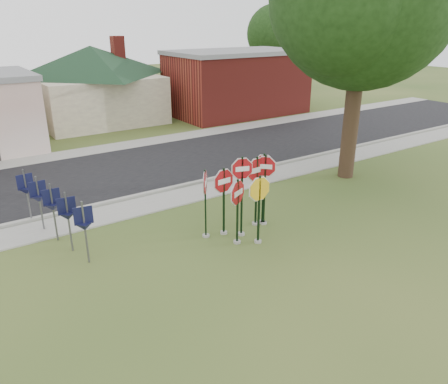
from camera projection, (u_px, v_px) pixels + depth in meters
ground at (270, 250)px, 13.89m from camera, size 120.00×120.00×0.00m
sidewalk_near at (185, 196)px, 18.11m from camera, size 60.00×1.60×0.06m
road at (140, 168)px, 21.58m from camera, size 60.00×7.00×0.04m
sidewalk_far at (109, 148)px, 24.88m from camera, size 60.00×1.60×0.06m
curb at (173, 188)px, 18.87m from camera, size 60.00×0.20×0.14m
stop_sign_center at (242, 186)px, 14.22m from camera, size 0.96×0.32×2.88m
stop_sign_yellow at (259, 200)px, 13.83m from camera, size 1.11×0.24×2.44m
stop_sign_left at (238, 203)px, 13.82m from camera, size 1.01×0.49×2.33m
stop_sign_right at (265, 181)px, 15.09m from camera, size 0.72×0.72×2.67m
stop_sign_back_right at (257, 181)px, 15.03m from camera, size 1.17×0.24×2.65m
stop_sign_back_left at (224, 192)px, 14.41m from camera, size 1.11×0.24×2.48m
stop_sign_far_right at (263, 180)px, 15.13m from camera, size 0.69×0.72×2.71m
stop_sign_far_left at (205, 194)px, 14.19m from camera, size 0.69×0.85×2.50m
route_sign_row at (53, 206)px, 14.08m from camera, size 1.43×4.63×2.00m
building_house at (92, 69)px, 30.53m from camera, size 11.60×11.60×6.20m
building_brick at (237, 82)px, 33.51m from camera, size 10.20×6.20×4.75m
bg_tree_right at (275, 34)px, 43.35m from camera, size 5.60×5.60×8.40m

